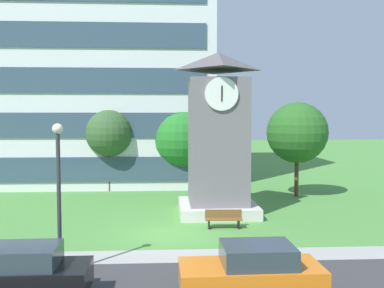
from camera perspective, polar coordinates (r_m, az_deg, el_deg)
name	(u,v)px	position (r m, az deg, el deg)	size (l,w,h in m)	color
ground_plane	(168,235)	(20.58, -3.09, -11.71)	(160.00, 160.00, 0.00)	#4C893D
kerb_strip	(169,256)	(17.63, -3.07, -14.35)	(120.00, 1.60, 0.01)	#9E9E99
office_building	(99,13)	(40.64, -12.02, 16.29)	(19.05, 14.92, 28.80)	silver
clock_tower	(218,143)	(24.36, 3.39, 0.09)	(4.26, 4.26, 8.94)	slate
park_bench	(224,219)	(21.67, 4.14, -9.67)	(1.82, 0.56, 0.88)	brown
street_lamp	(59,180)	(15.67, -16.97, -4.47)	(0.36, 0.36, 5.20)	#333338
tree_streetside	(182,139)	(32.97, -1.29, 0.66)	(4.61, 4.61, 6.05)	#513823
tree_near_tower	(297,133)	(30.33, 13.52, 1.44)	(4.11, 4.11, 6.40)	#513823
tree_by_building	(109,134)	(32.29, -10.72, 1.33)	(3.41, 3.41, 5.92)	#513823
parked_car_black	(14,274)	(14.24, -22.10, -15.43)	(4.44, 1.98, 1.69)	black
parked_car_orange	(252,272)	(13.53, 7.82, -16.21)	(4.20, 2.06, 1.69)	orange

